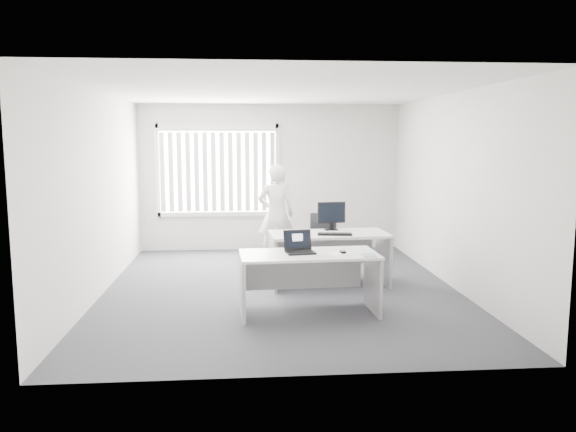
{
  "coord_description": "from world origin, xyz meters",
  "views": [
    {
      "loc": [
        -0.53,
        -7.84,
        2.14
      ],
      "look_at": [
        0.11,
        0.15,
        1.04
      ],
      "focal_mm": 35.0,
      "sensor_mm": 36.0,
      "label": 1
    }
  ],
  "objects": [
    {
      "name": "wall_front",
      "position": [
        0.0,
        -3.0,
        1.4
      ],
      "size": [
        5.0,
        0.02,
        2.8
      ],
      "primitive_type": "cube",
      "color": "silver",
      "rests_on": "ground"
    },
    {
      "name": "wall_left",
      "position": [
        -2.5,
        0.0,
        1.4
      ],
      "size": [
        0.02,
        6.0,
        2.8
      ],
      "primitive_type": "cube",
      "color": "silver",
      "rests_on": "ground"
    },
    {
      "name": "ground",
      "position": [
        0.0,
        0.0,
        0.0
      ],
      "size": [
        6.0,
        6.0,
        0.0
      ],
      "primitive_type": "plane",
      "color": "#494950",
      "rests_on": "ground"
    },
    {
      "name": "person",
      "position": [
        0.03,
        1.72,
        0.86
      ],
      "size": [
        0.64,
        0.43,
        1.72
      ],
      "primitive_type": "imported",
      "rotation": [
        0.0,
        0.0,
        3.17
      ],
      "color": "silver",
      "rests_on": "ground"
    },
    {
      "name": "ceiling",
      "position": [
        0.0,
        0.0,
        2.8
      ],
      "size": [
        5.0,
        6.0,
        0.02
      ],
      "primitive_type": "cube",
      "color": "silver",
      "rests_on": "wall_back"
    },
    {
      "name": "mouse",
      "position": [
        0.68,
        -1.19,
        0.78
      ],
      "size": [
        0.07,
        0.1,
        0.04
      ],
      "primitive_type": null,
      "rotation": [
        0.0,
        0.0,
        0.09
      ],
      "color": "#B7B7BA",
      "rests_on": "paper_sheet"
    },
    {
      "name": "monitor",
      "position": [
        0.79,
        0.44,
        0.99
      ],
      "size": [
        0.44,
        0.17,
        0.43
      ],
      "primitive_type": null,
      "rotation": [
        0.0,
        0.0,
        0.1
      ],
      "color": "black",
      "rests_on": "desk_far"
    },
    {
      "name": "laptop",
      "position": [
        0.16,
        -1.17,
        0.9
      ],
      "size": [
        0.39,
        0.35,
        0.27
      ],
      "primitive_type": null,
      "rotation": [
        0.0,
        0.0,
        0.14
      ],
      "color": "black",
      "rests_on": "desk_near"
    },
    {
      "name": "desk_near",
      "position": [
        0.26,
        -1.17,
        0.55
      ],
      "size": [
        1.71,
        0.87,
        0.76
      ],
      "rotation": [
        0.0,
        0.0,
        0.05
      ],
      "color": "white",
      "rests_on": "ground"
    },
    {
      "name": "office_chair",
      "position": [
        0.7,
        0.68,
        0.31
      ],
      "size": [
        0.66,
        0.66,
        0.99
      ],
      "rotation": [
        0.0,
        0.0,
        -0.2
      ],
      "color": "black",
      "rests_on": "ground"
    },
    {
      "name": "window",
      "position": [
        -1.0,
        2.96,
        1.55
      ],
      "size": [
        2.32,
        0.06,
        1.76
      ],
      "primitive_type": "cube",
      "color": "silver",
      "rests_on": "wall_back"
    },
    {
      "name": "paper_sheet",
      "position": [
        0.63,
        -1.19,
        0.76
      ],
      "size": [
        0.33,
        0.29,
        0.0
      ],
      "primitive_type": "cube",
      "rotation": [
        0.0,
        0.0,
        0.38
      ],
      "color": "white",
      "rests_on": "desk_near"
    },
    {
      "name": "desk_far",
      "position": [
        0.72,
        0.19,
        0.56
      ],
      "size": [
        1.75,
        0.9,
        0.78
      ],
      "rotation": [
        0.0,
        0.0,
        0.06
      ],
      "color": "white",
      "rests_on": "ground"
    },
    {
      "name": "keyboard",
      "position": [
        0.78,
        -0.0,
        0.79
      ],
      "size": [
        0.51,
        0.23,
        0.02
      ],
      "primitive_type": "cube",
      "rotation": [
        0.0,
        0.0,
        -0.14
      ],
      "color": "black",
      "rests_on": "desk_far"
    },
    {
      "name": "wall_back",
      "position": [
        0.0,
        3.0,
        1.4
      ],
      "size": [
        5.0,
        0.02,
        2.8
      ],
      "primitive_type": "cube",
      "color": "silver",
      "rests_on": "ground"
    },
    {
      "name": "wall_right",
      "position": [
        2.5,
        0.0,
        1.4
      ],
      "size": [
        0.02,
        6.0,
        2.8
      ],
      "primitive_type": "cube",
      "color": "silver",
      "rests_on": "ground"
    },
    {
      "name": "blinds",
      "position": [
        -1.0,
        2.9,
        1.52
      ],
      "size": [
        2.2,
        0.1,
        1.5
      ],
      "primitive_type": null,
      "color": "silver",
      "rests_on": "wall_back"
    },
    {
      "name": "booklet",
      "position": [
        0.96,
        -1.37,
        0.77
      ],
      "size": [
        0.16,
        0.22,
        0.01
      ],
      "primitive_type": "cube",
      "rotation": [
        0.0,
        0.0,
        -0.04
      ],
      "color": "silver",
      "rests_on": "desk_near"
    }
  ]
}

